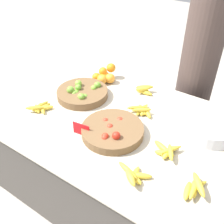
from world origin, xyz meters
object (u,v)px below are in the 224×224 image
Objects in this scene: price_sign at (81,129)px; tomato_basket at (113,131)px; vendor_person at (196,77)px; metal_bowl at (210,126)px; lime_bowl at (82,93)px.

tomato_basket is at bearing 27.09° from price_sign.
tomato_basket is 0.25× the size of vendor_person.
metal_bowl is 0.23× the size of vendor_person.
vendor_person is (-0.30, 0.59, -0.01)m from metal_bowl.
tomato_basket is 1.07× the size of metal_bowl.
lime_bowl is 0.50m from tomato_basket.
lime_bowl is 0.24× the size of vendor_person.
lime_bowl is 1.05× the size of metal_bowl.
lime_bowl is 3.32× the size of price_sign.
vendor_person is at bearing 63.09° from price_sign.
lime_bowl reaches higher than price_sign.
vendor_person reaches higher than metal_bowl.
metal_bowl is at bearing 28.25° from price_sign.
lime_bowl reaches higher than metal_bowl.
vendor_person is at bearing 78.17° from tomato_basket.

